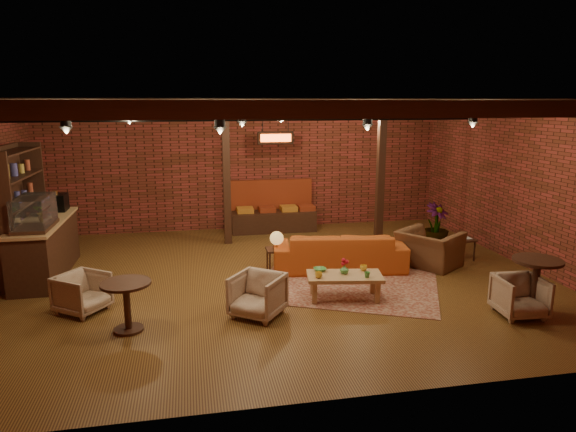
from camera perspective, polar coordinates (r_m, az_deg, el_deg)
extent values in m
plane|color=#3A200E|center=(9.48, -1.76, -6.96)|extent=(10.00, 10.00, 0.00)
cube|color=black|center=(8.94, -1.90, 12.75)|extent=(10.00, 8.00, 0.02)
cube|color=#5E291B|center=(13.00, -4.66, 5.58)|extent=(10.00, 0.02, 3.20)
cube|color=#5E291B|center=(5.27, 5.19, -4.79)|extent=(10.00, 0.02, 3.20)
cube|color=#5E291B|center=(11.03, 24.81, 3.22)|extent=(0.02, 8.00, 3.20)
cylinder|color=black|center=(10.53, -3.29, 10.80)|extent=(9.60, 0.12, 0.12)
cube|color=black|center=(11.56, -6.84, 4.67)|extent=(0.16, 0.16, 3.20)
cube|color=black|center=(11.73, 10.25, 4.67)|extent=(0.16, 0.16, 3.20)
imported|color=#337F33|center=(10.53, -24.96, 0.71)|extent=(0.35, 0.39, 0.30)
cube|color=#FB5919|center=(12.12, -1.39, 8.68)|extent=(0.86, 0.06, 0.30)
cube|color=maroon|center=(9.21, 6.59, -7.61)|extent=(3.79, 3.43, 0.01)
imported|color=#A34316|center=(9.94, 5.69, -3.87)|extent=(2.63, 1.36, 0.73)
cube|color=#A77E4E|center=(8.47, 6.31, -6.68)|extent=(1.30, 0.80, 0.06)
cube|color=#A77E4E|center=(8.29, 2.97, -8.59)|extent=(0.08, 0.08, 0.36)
cube|color=#A77E4E|center=(8.42, 9.92, -8.41)|extent=(0.08, 0.08, 0.36)
cube|color=#A77E4E|center=(8.69, 2.76, -7.57)|extent=(0.08, 0.08, 0.36)
cube|color=#A77E4E|center=(8.82, 9.38, -7.43)|extent=(0.08, 0.08, 0.36)
imported|color=gold|center=(8.26, 3.43, -6.56)|extent=(0.14, 0.14, 0.10)
imported|color=#459142|center=(8.36, 8.78, -6.47)|extent=(0.11, 0.11, 0.09)
imported|color=gold|center=(8.68, 8.39, -5.73)|extent=(0.14, 0.14, 0.10)
imported|color=#459142|center=(8.59, 3.56, -5.95)|extent=(0.24, 0.24, 0.05)
imported|color=#459142|center=(8.49, 6.28, -6.01)|extent=(0.13, 0.13, 0.12)
sphere|color=#B31320|center=(8.44, 6.30, -5.10)|extent=(0.10, 0.10, 0.10)
cube|color=black|center=(9.64, -1.26, -3.74)|extent=(0.39, 0.39, 0.04)
cylinder|color=black|center=(9.71, -1.25, -5.10)|extent=(0.03, 0.03, 0.44)
cylinder|color=#A16D35|center=(9.64, -1.26, -3.59)|extent=(0.13, 0.13, 0.02)
cylinder|color=#A16D35|center=(9.62, -1.26, -3.22)|extent=(0.04, 0.04, 0.18)
sphere|color=gold|center=(9.58, -1.27, -2.47)|extent=(0.26, 0.26, 0.26)
cylinder|color=black|center=(7.53, -17.61, -7.16)|extent=(0.69, 0.69, 0.04)
cylinder|color=black|center=(7.65, -17.43, -9.61)|extent=(0.10, 0.10, 0.67)
cylinder|color=black|center=(7.78, -17.27, -11.92)|extent=(0.42, 0.42, 0.04)
imported|color=beige|center=(8.54, -21.90, -7.74)|extent=(0.88, 0.89, 0.68)
imported|color=beige|center=(7.80, -3.41, -8.56)|extent=(0.95, 0.94, 0.72)
imported|color=brown|center=(10.42, 15.46, -2.89)|extent=(1.20, 1.30, 0.95)
cube|color=black|center=(11.06, 18.92, -2.49)|extent=(0.45, 0.45, 0.04)
cylinder|color=black|center=(11.12, 18.84, -3.60)|extent=(0.04, 0.04, 0.41)
imported|color=black|center=(11.05, 18.93, -2.36)|extent=(0.18, 0.22, 0.02)
cylinder|color=black|center=(8.62, 26.01, -4.47)|extent=(0.73, 0.73, 0.05)
cylinder|color=black|center=(8.74, 25.76, -7.05)|extent=(0.11, 0.11, 0.80)
cylinder|color=black|center=(8.87, 25.51, -9.49)|extent=(0.44, 0.44, 0.05)
imported|color=beige|center=(8.54, 24.41, -7.94)|extent=(0.70, 0.67, 0.68)
imported|color=#4C7F4C|center=(11.56, 16.40, 3.76)|extent=(2.23, 2.23, 3.01)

